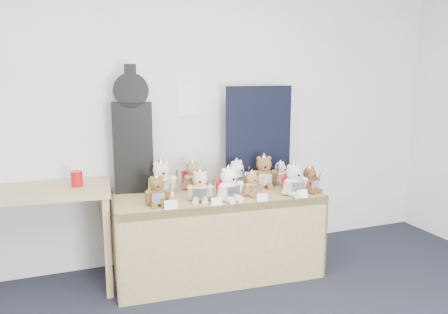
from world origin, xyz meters
name	(u,v)px	position (x,y,z in m)	size (l,w,h in m)	color
room_shell	(188,98)	(0.47, 2.49, 1.44)	(6.00, 6.00, 6.00)	white
display_table	(219,213)	(0.56, 1.97, 0.54)	(1.71, 0.81, 0.69)	olive
side_table	(44,206)	(-0.75, 2.21, 0.68)	(1.02, 0.62, 0.81)	#9A8953
guitar_case	(133,131)	(-0.05, 2.32, 1.20)	(0.33, 0.14, 1.04)	black
navy_board	(259,134)	(1.07, 2.31, 1.12)	(0.64, 0.02, 0.86)	black
red_cup	(77,179)	(-0.50, 2.21, 0.87)	(0.09, 0.09, 0.12)	#B10B0D
teddy_front_far_left	(157,192)	(0.05, 1.89, 0.80)	(0.21, 0.17, 0.26)	brown
teddy_front_left	(200,187)	(0.38, 1.88, 0.80)	(0.22, 0.21, 0.27)	#CBB08F
teddy_front_centre	(229,185)	(0.59, 1.83, 0.81)	(0.25, 0.22, 0.30)	white
teddy_front_right	(252,185)	(0.81, 1.88, 0.78)	(0.19, 0.16, 0.22)	#A3773E
teddy_front_far_right	(294,181)	(1.13, 1.77, 0.81)	(0.24, 0.21, 0.29)	silver
teddy_front_end	(310,181)	(1.30, 1.80, 0.79)	(0.20, 0.19, 0.25)	brown
teddy_back_left	(162,179)	(0.14, 2.16, 0.82)	(0.26, 0.21, 0.31)	beige
teddy_back_centre_left	(193,177)	(0.42, 2.23, 0.80)	(0.23, 0.21, 0.28)	#9E7E4F
teddy_back_centre_right	(237,176)	(0.78, 2.11, 0.81)	(0.23, 0.22, 0.28)	silver
teddy_back_right	(264,173)	(1.02, 2.10, 0.82)	(0.25, 0.23, 0.31)	brown
teddy_back_end	(280,174)	(1.21, 2.14, 0.78)	(0.19, 0.18, 0.23)	silver
teddy_back_far_left	(161,183)	(0.15, 2.20, 0.78)	(0.18, 0.18, 0.22)	#AB7D4F
entry_card_a	(171,205)	(0.11, 1.74, 0.73)	(0.09, 0.00, 0.07)	white
entry_card_b	(217,202)	(0.45, 1.72, 0.73)	(0.08, 0.00, 0.06)	white
entry_card_c	(262,198)	(0.81, 1.69, 0.73)	(0.09, 0.00, 0.06)	white
entry_card_d	(302,194)	(1.15, 1.67, 0.73)	(0.09, 0.00, 0.07)	white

